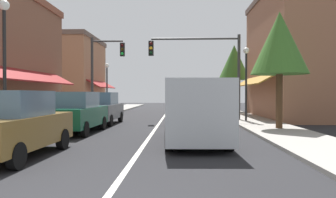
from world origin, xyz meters
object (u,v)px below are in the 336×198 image
Objects in this scene: parked_car_nearest_left at (13,125)px; van_in_lane at (195,110)px; traffic_signal_mast_arm at (206,61)px; traffic_signal_left_corner at (103,66)px; street_lamp_right_mid at (246,71)px; tree_right_near at (280,44)px; tree_right_far at (234,63)px; street_lamp_left_far at (107,79)px; parked_car_second_left at (76,113)px; parked_car_third_left at (101,108)px; street_lamp_left_near at (4,47)px.

parked_car_nearest_left is 0.79× the size of van_in_lane.
traffic_signal_left_corner is at bearing 164.76° from traffic_signal_mast_arm.
tree_right_near reaches higher than street_lamp_right_mid.
tree_right_near is 0.90× the size of tree_right_far.
street_lamp_right_mid is at bearing 54.00° from parked_car_nearest_left.
street_lamp_left_far is 11.31m from tree_right_far.
tree_right_far is (3.26, 9.34, 0.78)m from traffic_signal_mast_arm.
tree_right_far is at bearing 60.79° from parked_car_second_left.
van_in_lane is at bearing -135.68° from tree_right_near.
street_lamp_left_near is (-1.68, -6.96, 2.42)m from parked_car_third_left.
van_in_lane is 0.93× the size of traffic_signal_mast_arm.
traffic_signal_left_corner is (-0.88, 4.02, 2.70)m from parked_car_third_left.
street_lamp_left_far is at bearing -169.08° from tree_right_far.
tree_right_far is at bearing 88.80° from tree_right_near.
parked_car_second_left is 1.00× the size of parked_car_third_left.
tree_right_near reaches higher than traffic_signal_mast_arm.
parked_car_third_left is 9.86m from tree_right_near.
parked_car_second_left is 8.65m from traffic_signal_left_corner.
tree_right_near is at bearing -48.94° from street_lamp_left_far.
tree_right_far reaches higher than traffic_signal_left_corner.
street_lamp_left_far is at bearing 101.58° from parked_car_third_left.
tree_right_far is at bearing 52.10° from parked_car_third_left.
parked_car_second_left is at bearing -133.69° from traffic_signal_mast_arm.
traffic_signal_mast_arm reaches higher than street_lamp_left_near.
van_in_lane reaches higher than parked_car_nearest_left.
tree_right_near is (10.69, -12.28, 1.07)m from street_lamp_left_far.
street_lamp_left_far is at bearing 137.00° from traffic_signal_mast_arm.
street_lamp_left_far is (-1.79, 9.38, 2.04)m from parked_car_third_left.
parked_car_nearest_left is 5.46m from parked_car_second_left.
parked_car_second_left is 9.59m from tree_right_near.
van_in_lane is 8.93m from street_lamp_right_mid.
parked_car_third_left is 8.40m from van_in_lane.
tree_right_near is (2.95, -5.06, 0.29)m from traffic_signal_mast_arm.
parked_car_second_left is 0.97× the size of street_lamp_left_far.
tree_right_far is (11.00, 2.12, 1.55)m from street_lamp_left_far.
parked_car_third_left is 6.93m from traffic_signal_mast_arm.
traffic_signal_mast_arm is 0.93× the size of tree_right_far.
parked_car_second_left is at bearing -146.97° from street_lamp_right_mid.
street_lamp_left_far is 16.31m from tree_right_near.
parked_car_second_left is at bearing -82.82° from street_lamp_left_far.
tree_right_near reaches higher than parked_car_second_left.
street_lamp_right_mid reaches higher than parked_car_nearest_left.
traffic_signal_left_corner is (-0.80, 8.18, 2.70)m from parked_car_second_left.
street_lamp_left_near is at bearing 179.59° from van_in_lane.
traffic_signal_left_corner is at bearing 163.05° from street_lamp_right_mid.
tree_right_far reaches higher than street_lamp_left_far.
van_in_lane reaches higher than parked_car_third_left.
parked_car_second_left is 0.74× the size of traffic_signal_mast_arm.
street_lamp_left_near reaches higher than parked_car_second_left.
van_in_lane is 0.95× the size of traffic_signal_left_corner.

